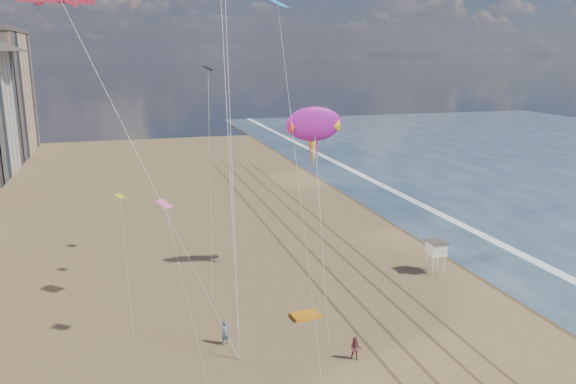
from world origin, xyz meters
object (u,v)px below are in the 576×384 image
object	(u,v)px
lifeguard_stand	(436,248)
show_kite	(314,124)
kite_flyer_a	(225,333)
kite_flyer_b	(356,349)
grounded_kite	(306,315)

from	to	relation	value
lifeguard_stand	show_kite	distance (m)	17.41
lifeguard_stand	kite_flyer_a	distance (m)	24.17
show_kite	kite_flyer_b	world-z (taller)	show_kite
show_kite	kite_flyer_b	bearing A→B (deg)	-97.84
lifeguard_stand	grounded_kite	distance (m)	16.58
lifeguard_stand	grounded_kite	xyz separation A→B (m)	(-15.40, -5.59, -2.50)
lifeguard_stand	kite_flyer_b	xyz separation A→B (m)	(-14.10, -13.11, -1.75)
show_kite	lifeguard_stand	bearing A→B (deg)	-15.89
grounded_kite	show_kite	xyz separation A→B (m)	(3.58, 8.95, 14.83)
grounded_kite	kite_flyer_b	xyz separation A→B (m)	(1.31, -7.52, 0.74)
lifeguard_stand	kite_flyer_b	size ratio (longest dim) A/B	1.94
kite_flyer_a	grounded_kite	bearing A→B (deg)	-2.74
kite_flyer_a	show_kite	bearing A→B (deg)	23.89
kite_flyer_a	lifeguard_stand	bearing A→B (deg)	-3.16
lifeguard_stand	show_kite	size ratio (longest dim) A/B	0.17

